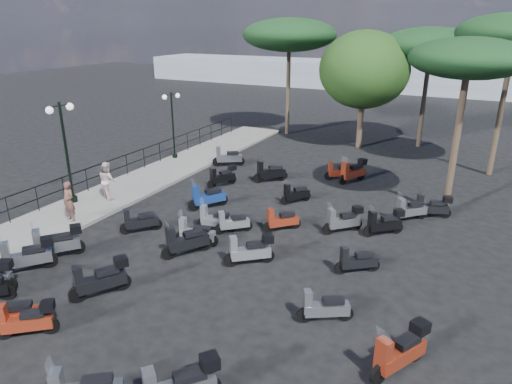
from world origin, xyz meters
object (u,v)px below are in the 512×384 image
at_px(scooter_25, 400,352).
at_px(scooter_31, 57,243).
at_px(scooter_14, 196,234).
at_px(scooter_21, 281,220).
at_px(scooter_7, 26,320).
at_px(scooter_28, 432,207).
at_px(pedestrian_far, 108,180).
at_px(scooter_11, 270,173).
at_px(scooter_8, 100,279).
at_px(broadleaf_tree, 364,70).
at_px(scooter_9, 233,223).
at_px(scooter_19, 324,308).
at_px(scooter_2, 27,256).
at_px(scooter_5, 228,157).
at_px(scooter_30, 216,220).
at_px(scooter_20, 250,251).
at_px(scooter_23, 339,172).
at_px(lamp_post_2, 173,121).
at_px(pine_2, 289,35).
at_px(scooter_22, 384,223).
at_px(scooter_10, 207,197).
at_px(scooter_3, 140,222).
at_px(scooter_16, 295,194).
at_px(scooter_26, 357,261).
at_px(scooter_4, 222,177).
at_px(scooter_15, 186,242).
at_px(woman, 69,201).
at_px(scooter_6, 9,315).
at_px(pine_0, 431,45).
at_px(lamp_post_1, 66,147).
at_px(pine_3, 469,59).
at_px(scooter_29, 410,210).
at_px(scooter_27, 343,220).
at_px(scooter_17, 353,172).

bearing_deg(scooter_25, scooter_31, 26.90).
relative_size(scooter_14, scooter_21, 1.30).
bearing_deg(scooter_7, scooter_25, -109.77).
height_order(scooter_25, scooter_28, scooter_25).
xyz_separation_m(pedestrian_far, scooter_11, (5.39, 5.72, -0.50)).
height_order(scooter_8, broadleaf_tree, broadleaf_tree).
xyz_separation_m(scooter_9, scooter_19, (4.98, -3.74, 0.03)).
height_order(scooter_2, scooter_5, scooter_2).
distance_m(scooter_25, scooter_30, 9.12).
bearing_deg(broadleaf_tree, scooter_20, -87.28).
relative_size(scooter_23, broadleaf_tree, 0.19).
bearing_deg(lamp_post_2, scooter_19, -19.70).
bearing_deg(pine_2, scooter_9, -73.82).
distance_m(scooter_23, scooter_31, 13.88).
relative_size(scooter_22, scooter_30, 0.83).
distance_m(scooter_14, scooter_20, 2.47).
xyz_separation_m(scooter_10, scooter_20, (3.96, -3.53, 0.01)).
relative_size(scooter_2, scooter_20, 1.06).
height_order(scooter_3, scooter_16, scooter_3).
height_order(pedestrian_far, scooter_10, pedestrian_far).
relative_size(scooter_20, scooter_23, 1.06).
xyz_separation_m(scooter_5, scooter_26, (9.65, -8.27, -0.08)).
height_order(scooter_10, scooter_25, scooter_10).
distance_m(scooter_3, scooter_25, 10.87).
relative_size(lamp_post_2, scooter_4, 2.55).
bearing_deg(scooter_19, scooter_20, 29.22).
relative_size(scooter_7, scooter_22, 1.01).
height_order(scooter_5, scooter_15, scooter_15).
relative_size(lamp_post_2, woman, 2.34).
bearing_deg(scooter_26, scooter_4, 20.86).
distance_m(scooter_16, scooter_31, 10.02).
xyz_separation_m(scooter_6, pine_0, (6.64, 24.78, 5.86)).
height_order(pedestrian_far, scooter_15, pedestrian_far).
distance_m(woman, scooter_15, 5.71).
xyz_separation_m(scooter_15, scooter_26, (5.64, 1.51, -0.09)).
bearing_deg(woman, scooter_23, 60.94).
distance_m(lamp_post_1, pine_0, 21.71).
bearing_deg(pine_2, scooter_26, -60.18).
distance_m(woman, scooter_14, 5.62).
bearing_deg(scooter_20, pine_3, -74.82).
distance_m(scooter_5, pine_2, 10.89).
bearing_deg(scooter_22, scooter_23, -8.94).
bearing_deg(scooter_28, scooter_29, 112.47).
relative_size(scooter_16, scooter_21, 1.03).
relative_size(scooter_15, pine_3, 0.22).
bearing_deg(scooter_27, scooter_17, -33.50).
bearing_deg(lamp_post_1, scooter_11, 48.95).
xyz_separation_m(scooter_16, scooter_19, (4.00, -7.74, 0.01)).
height_order(scooter_9, scooter_23, scooter_23).
height_order(scooter_11, scooter_29, scooter_11).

